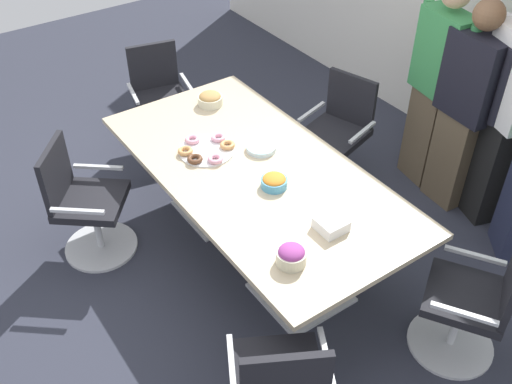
{
  "coord_description": "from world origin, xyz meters",
  "views": [
    {
      "loc": [
        2.63,
        -1.83,
        3.16
      ],
      "look_at": [
        0.0,
        0.0,
        0.55
      ],
      "focal_mm": 41.47,
      "sensor_mm": 36.0,
      "label": 1
    }
  ],
  "objects_px": {
    "donut_platter": "(206,149)",
    "snack_bowl_cookies": "(210,99)",
    "office_chair_2": "(85,207)",
    "napkin_pile": "(331,224)",
    "office_chair_1": "(161,103)",
    "person_standing_1": "(465,106)",
    "plate_stack": "(261,148)",
    "person_standing_0": "(437,83)",
    "snack_bowl_candy_mix": "(291,255)",
    "conference_table": "(256,184)",
    "snack_bowl_chips_orange": "(274,181)",
    "person_standing_2": "(506,110)",
    "office_chair_4": "(473,306)",
    "office_chair_0": "(338,137)"
  },
  "relations": [
    {
      "from": "plate_stack",
      "to": "donut_platter",
      "type": "bearing_deg",
      "value": -122.05
    },
    {
      "from": "person_standing_0",
      "to": "person_standing_1",
      "type": "xyz_separation_m",
      "value": [
        0.34,
        -0.06,
        -0.02
      ]
    },
    {
      "from": "office_chair_2",
      "to": "snack_bowl_cookies",
      "type": "relative_size",
      "value": 4.66
    },
    {
      "from": "snack_bowl_chips_orange",
      "to": "donut_platter",
      "type": "distance_m",
      "value": 0.61
    },
    {
      "from": "office_chair_2",
      "to": "snack_bowl_cookies",
      "type": "xyz_separation_m",
      "value": [
        -0.19,
        1.19,
        0.4
      ]
    },
    {
      "from": "office_chair_1",
      "to": "napkin_pile",
      "type": "xyz_separation_m",
      "value": [
        2.44,
        -0.1,
        0.38
      ]
    },
    {
      "from": "office_chair_4",
      "to": "donut_platter",
      "type": "height_order",
      "value": "office_chair_4"
    },
    {
      "from": "conference_table",
      "to": "person_standing_2",
      "type": "bearing_deg",
      "value": 68.69
    },
    {
      "from": "office_chair_2",
      "to": "snack_bowl_cookies",
      "type": "distance_m",
      "value": 1.27
    },
    {
      "from": "office_chair_1",
      "to": "plate_stack",
      "type": "relative_size",
      "value": 4.29
    },
    {
      "from": "snack_bowl_candy_mix",
      "to": "office_chair_4",
      "type": "bearing_deg",
      "value": 54.04
    },
    {
      "from": "office_chair_1",
      "to": "snack_bowl_chips_orange",
      "type": "bearing_deg",
      "value": 98.47
    },
    {
      "from": "office_chair_4",
      "to": "person_standing_0",
      "type": "bearing_deg",
      "value": 19.11
    },
    {
      "from": "conference_table",
      "to": "napkin_pile",
      "type": "distance_m",
      "value": 0.76
    },
    {
      "from": "office_chair_2",
      "to": "napkin_pile",
      "type": "distance_m",
      "value": 1.82
    },
    {
      "from": "snack_bowl_chips_orange",
      "to": "napkin_pile",
      "type": "relative_size",
      "value": 1.04
    },
    {
      "from": "conference_table",
      "to": "office_chair_1",
      "type": "bearing_deg",
      "value": 175.81
    },
    {
      "from": "office_chair_4",
      "to": "person_standing_2",
      "type": "distance_m",
      "value": 1.52
    },
    {
      "from": "conference_table",
      "to": "person_standing_1",
      "type": "relative_size",
      "value": 1.42
    },
    {
      "from": "snack_bowl_candy_mix",
      "to": "office_chair_2",
      "type": "bearing_deg",
      "value": -156.74
    },
    {
      "from": "person_standing_2",
      "to": "office_chair_4",
      "type": "bearing_deg",
      "value": 143.98
    },
    {
      "from": "snack_bowl_candy_mix",
      "to": "napkin_pile",
      "type": "distance_m",
      "value": 0.38
    },
    {
      "from": "office_chair_2",
      "to": "snack_bowl_candy_mix",
      "type": "xyz_separation_m",
      "value": [
        1.54,
        0.66,
        0.4
      ]
    },
    {
      "from": "donut_platter",
      "to": "snack_bowl_cookies",
      "type": "bearing_deg",
      "value": 145.96
    },
    {
      "from": "snack_bowl_cookies",
      "to": "plate_stack",
      "type": "relative_size",
      "value": 0.92
    },
    {
      "from": "office_chair_1",
      "to": "snack_bowl_cookies",
      "type": "height_order",
      "value": "office_chair_1"
    },
    {
      "from": "office_chair_0",
      "to": "plate_stack",
      "type": "xyz_separation_m",
      "value": [
        0.19,
        -0.92,
        0.36
      ]
    },
    {
      "from": "office_chair_2",
      "to": "snack_bowl_chips_orange",
      "type": "height_order",
      "value": "office_chair_2"
    },
    {
      "from": "person_standing_1",
      "to": "snack_bowl_cookies",
      "type": "relative_size",
      "value": 8.69
    },
    {
      "from": "conference_table",
      "to": "plate_stack",
      "type": "distance_m",
      "value": 0.27
    },
    {
      "from": "person_standing_0",
      "to": "person_standing_1",
      "type": "relative_size",
      "value": 1.02
    },
    {
      "from": "person_standing_0",
      "to": "napkin_pile",
      "type": "distance_m",
      "value": 1.8
    },
    {
      "from": "donut_platter",
      "to": "napkin_pile",
      "type": "xyz_separation_m",
      "value": [
        1.12,
        0.2,
        0.02
      ]
    },
    {
      "from": "person_standing_2",
      "to": "snack_bowl_chips_orange",
      "type": "relative_size",
      "value": 10.45
    },
    {
      "from": "office_chair_2",
      "to": "conference_table",
      "type": "bearing_deg",
      "value": 93.98
    },
    {
      "from": "person_standing_2",
      "to": "snack_bowl_chips_orange",
      "type": "bearing_deg",
      "value": 94.35
    },
    {
      "from": "conference_table",
      "to": "napkin_pile",
      "type": "bearing_deg",
      "value": 2.15
    },
    {
      "from": "office_chair_1",
      "to": "snack_bowl_candy_mix",
      "type": "bearing_deg",
      "value": 92.12
    },
    {
      "from": "office_chair_1",
      "to": "snack_bowl_cookies",
      "type": "xyz_separation_m",
      "value": [
        0.79,
        0.06,
        0.4
      ]
    },
    {
      "from": "office_chair_2",
      "to": "person_standing_1",
      "type": "distance_m",
      "value": 2.89
    },
    {
      "from": "office_chair_4",
      "to": "plate_stack",
      "type": "distance_m",
      "value": 1.73
    },
    {
      "from": "office_chair_2",
      "to": "plate_stack",
      "type": "distance_m",
      "value": 1.33
    },
    {
      "from": "person_standing_1",
      "to": "plate_stack",
      "type": "relative_size",
      "value": 7.99
    },
    {
      "from": "person_standing_0",
      "to": "snack_bowl_cookies",
      "type": "bearing_deg",
      "value": 67.3
    },
    {
      "from": "office_chair_2",
      "to": "napkin_pile",
      "type": "bearing_deg",
      "value": 74.57
    },
    {
      "from": "conference_table",
      "to": "snack_bowl_cookies",
      "type": "bearing_deg",
      "value": 168.25
    },
    {
      "from": "snack_bowl_chips_orange",
      "to": "office_chair_2",
      "type": "bearing_deg",
      "value": -133.24
    },
    {
      "from": "napkin_pile",
      "to": "plate_stack",
      "type": "bearing_deg",
      "value": 171.81
    },
    {
      "from": "napkin_pile",
      "to": "office_chair_2",
      "type": "bearing_deg",
      "value": -144.76
    },
    {
      "from": "snack_bowl_candy_mix",
      "to": "office_chair_1",
      "type": "bearing_deg",
      "value": 169.64
    }
  ]
}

